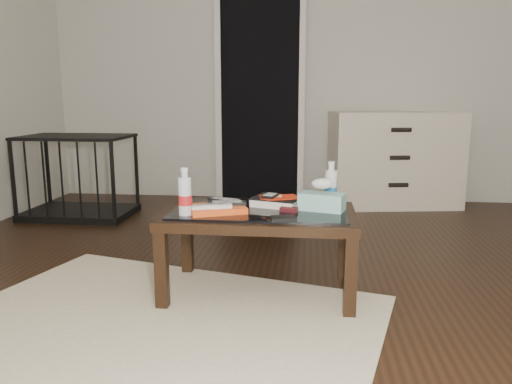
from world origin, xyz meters
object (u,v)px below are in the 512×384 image
water_bottle_left (185,191)px  water_bottle_right (331,183)px  dresser (395,160)px  textbook (277,201)px  tissue_box (322,202)px  coffee_table (260,221)px  pet_crate (79,190)px

water_bottle_left → water_bottle_right: 0.80m
dresser → textbook: 2.40m
water_bottle_right → tissue_box: 0.16m
water_bottle_left → water_bottle_right: same height
coffee_table → pet_crate: bearing=138.2°
dresser → water_bottle_right: 2.25m
water_bottle_right → pet_crate: bearing=146.5°
coffee_table → water_bottle_left: (-0.36, -0.16, 0.18)m
pet_crate → water_bottle_left: pet_crate is taller
pet_crate → textbook: 2.36m
dresser → pet_crate: 2.92m
water_bottle_right → tissue_box: water_bottle_right is taller
textbook → tissue_box: size_ratio=1.09×
water_bottle_left → water_bottle_right: size_ratio=1.00×
textbook → tissue_box: tissue_box is taller
coffee_table → water_bottle_left: size_ratio=4.20×
coffee_table → pet_crate: 2.36m
tissue_box → textbook: bearing=176.8°
coffee_table → water_bottle_right: (0.37, 0.16, 0.18)m
pet_crate → tissue_box: bearing=-36.3°
dresser → water_bottle_left: (-1.42, -2.46, 0.13)m
textbook → tissue_box: (0.24, -0.09, 0.02)m
water_bottle_right → water_bottle_left: bearing=-156.6°
dresser → tissue_box: bearing=-117.1°
coffee_table → dresser: (1.06, 2.30, 0.05)m
tissue_box → water_bottle_left: bearing=-149.1°
dresser → water_bottle_left: 2.84m
textbook → water_bottle_left: bearing=-131.4°
textbook → water_bottle_left: size_ratio=1.05×
water_bottle_left → tissue_box: size_ratio=1.03×
textbook → water_bottle_left: 0.52m
coffee_table → dresser: bearing=65.2°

